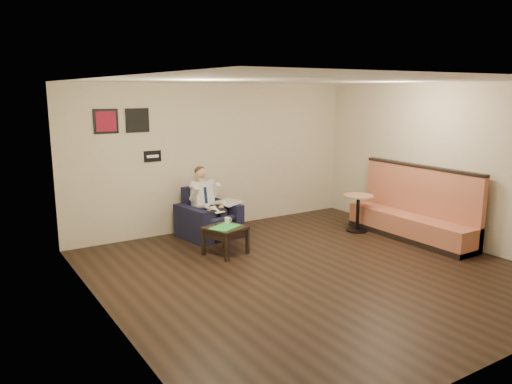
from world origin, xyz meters
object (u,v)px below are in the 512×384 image
armchair (209,213)px  smartphone (220,224)px  side_table (226,241)px  cafe_table (358,213)px  green_folder (225,227)px  coffee_mug (227,220)px  seated_man (212,205)px  banquette (411,203)px

armchair → smartphone: (-0.23, -0.87, 0.02)m
side_table → cafe_table: (2.83, -0.13, 0.12)m
green_folder → cafe_table: bearing=-2.0°
armchair → green_folder: armchair is taller
coffee_mug → green_folder: bearing=-127.1°
armchair → cafe_table: (2.60, -1.17, -0.10)m
green_folder → cafe_table: (2.85, -0.10, -0.12)m
seated_man → cafe_table: (2.58, -1.06, -0.27)m
armchair → coffee_mug: bearing=-104.7°
coffee_mug → armchair: bearing=84.0°
banquette → cafe_table: bearing=118.0°
side_table → coffee_mug: coffee_mug is taller
side_table → green_folder: 0.24m
coffee_mug → smartphone: 0.15m
green_folder → smartphone: size_ratio=3.21×
coffee_mug → banquette: banquette is taller
armchair → green_folder: bearing=-111.8°
side_table → coffee_mug: (0.14, 0.18, 0.28)m
green_folder → smartphone: bearing=85.3°
smartphone → cafe_table: size_ratio=0.21×
side_table → armchair: bearing=77.7°
armchair → cafe_table: 2.85m
smartphone → coffee_mug: bearing=-7.1°
green_folder → coffee_mug: bearing=52.9°
side_table → banquette: size_ratio=0.22×
side_table → smartphone: bearing=91.9°
seated_man → green_folder: bearing=-114.3°
smartphone → cafe_table: cafe_table is taller
seated_man → cafe_table: size_ratio=1.75×
seated_man → coffee_mug: size_ratio=12.48×
green_folder → smartphone: (0.02, 0.21, -0.00)m
armchair → seated_man: 0.20m
seated_man → smartphone: seated_man is taller
armchair → side_table: 1.09m
side_table → coffee_mug: 0.36m
side_table → cafe_table: cafe_table is taller
smartphone → side_table: bearing=-97.4°
coffee_mug → side_table: bearing=-127.1°
armchair → green_folder: size_ratio=1.99×
side_table → banquette: 3.47m
coffee_mug → smartphone: size_ratio=0.68×
cafe_table → coffee_mug: bearing=173.4°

